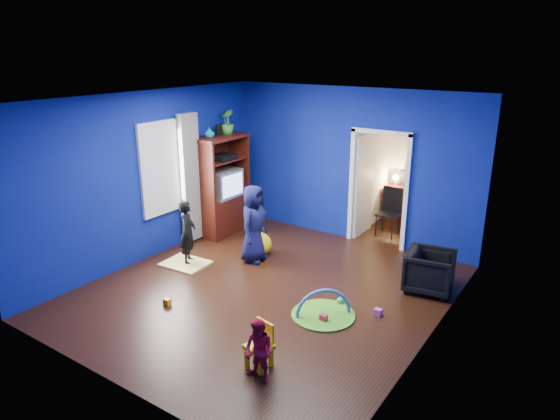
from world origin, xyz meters
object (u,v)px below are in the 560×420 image
Objects in this scene: play_mat at (323,315)px; study_desk at (405,205)px; child_black at (188,232)px; armchair at (430,271)px; tv_armoire at (222,185)px; crt_tv at (224,183)px; vase at (210,133)px; toddler_red at (259,351)px; folding_chair at (388,213)px; hopper_ball at (260,244)px; kid_chair at (259,348)px; child_navy at (253,224)px.

play_mat is 4.46m from study_desk.
child_black is 1.26× the size of play_mat.
study_desk is (-1.46, 2.84, 0.05)m from armchair.
tv_armoire is 2.80× the size of crt_tv.
armchair reaches higher than play_mat.
crt_tv is (0.04, 0.30, -1.04)m from vase.
tv_armoire is at bearing 139.71° from toddler_red.
child_black is at bearing -71.92° from tv_armoire.
folding_chair is at bearing 30.74° from tv_armoire.
child_black is at bearing -130.71° from hopper_ball.
vase is 4.74m from kid_chair.
child_navy is 0.54m from hopper_ball.
kid_chair is at bearing -155.54° from child_black.
armchair is 0.63× the size of child_black.
tv_armoire is (-1.37, 0.79, 0.30)m from child_navy.
play_mat is at bearing -81.83° from folding_chair.
tv_armoire is at bearing 180.00° from crt_tv.
folding_chair is at bearing 101.45° from toddler_red.
play_mat is (2.83, -0.27, -0.55)m from child_black.
tv_armoire is 2.23× the size of study_desk.
child_black is at bearing -67.81° from vase.
study_desk is at bearing -33.58° from child_navy.
crt_tv is 0.80× the size of study_desk.
play_mat is (1.95, -0.98, -0.67)m from child_navy.
play_mat is at bearing 98.35° from toddler_red.
crt_tv reaches higher than toddler_red.
kid_chair is at bearing -84.75° from folding_chair.
crt_tv reaches higher than child_black.
play_mat is 1.01× the size of study_desk.
armchair is 3.19m from study_desk.
study_desk is at bearing 100.39° from toddler_red.
armchair is 1.69× the size of hopper_ball.
study_desk is (2.82, 2.64, -0.60)m from tv_armoire.
toddler_red is 6.09m from study_desk.
study_desk is (-0.45, 5.86, 0.12)m from kid_chair.
hopper_ball is at bearing -124.10° from folding_chair.
armchair is at bearing -52.17° from folding_chair.
play_mat is at bearing -28.49° from crt_tv.
armchair is 1.01× the size of crt_tv.
toddler_red is at bearing -157.03° from child_black.
vase is at bearing -11.60° from child_black.
play_mat is at bearing -28.20° from tv_armoire.
kid_chair is at bearing -44.94° from crt_tv.
folding_chair reaches higher than study_desk.
hopper_ball is 3.52m from study_desk.
study_desk is at bearing 43.08° from tv_armoire.
child_black is at bearing 160.37° from kid_chair.
armchair is 0.81× the size of study_desk.
vase is at bearing -144.97° from folding_chair.
crt_tv is 1.66× the size of hopper_ball.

